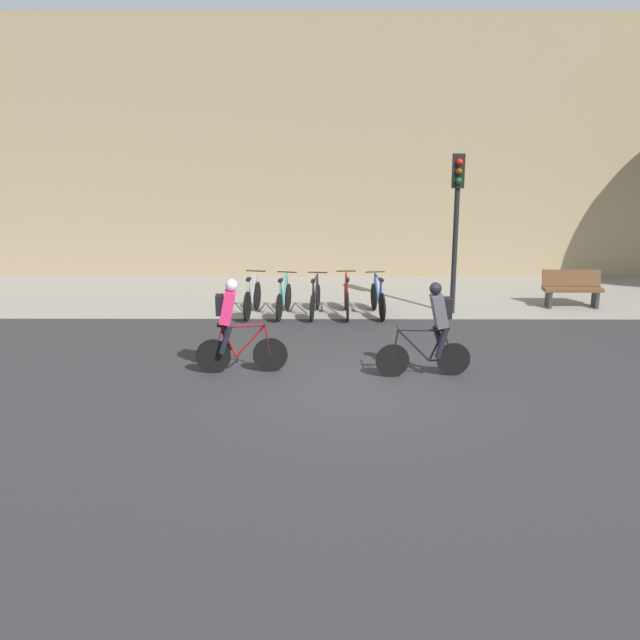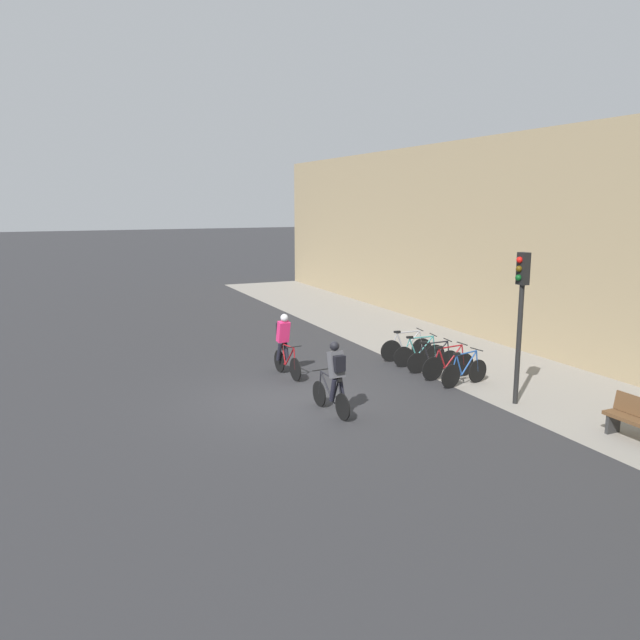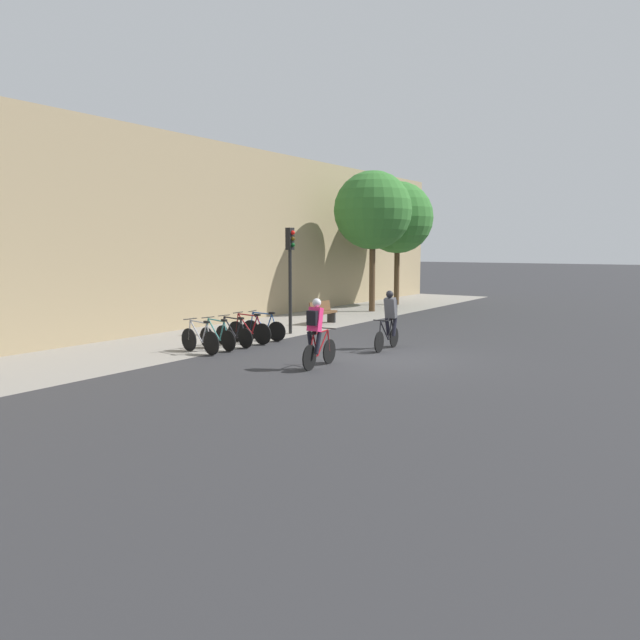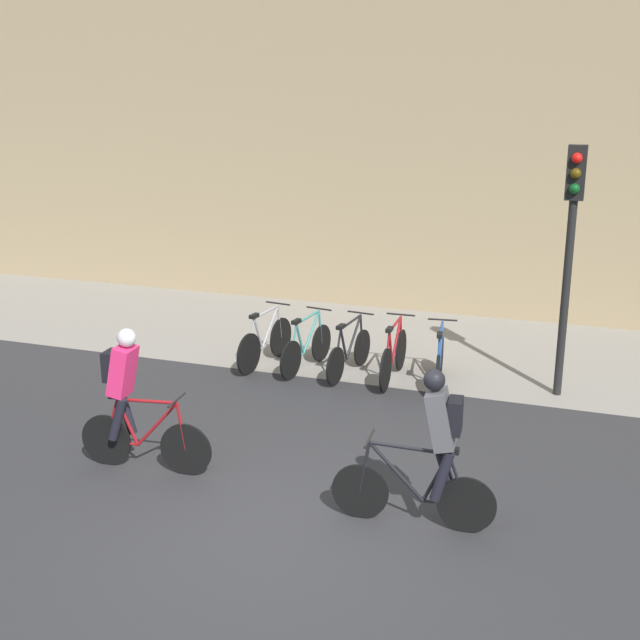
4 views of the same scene
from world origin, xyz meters
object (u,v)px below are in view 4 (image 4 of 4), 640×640
object	(u,v)px
cyclist_grey	(433,444)
parked_bike_2	(349,352)
parked_bike_0	(265,342)
parked_bike_1	(306,347)
parked_bike_3	(394,356)
parked_bike_4	(440,361)
traffic_light_pole	(571,227)
cyclist_pink	(129,395)

from	to	relation	value
cyclist_grey	parked_bike_2	size ratio (longest dim) A/B	1.06
parked_bike_0	parked_bike_2	world-z (taller)	parked_bike_0
parked_bike_1	cyclist_grey	bearing A→B (deg)	-55.01
parked_bike_3	parked_bike_2	bearing A→B (deg)	-179.92
parked_bike_2	parked_bike_3	bearing A→B (deg)	0.08
cyclist_grey	parked_bike_1	world-z (taller)	cyclist_grey
cyclist_grey	parked_bike_4	bearing A→B (deg)	100.05
parked_bike_2	traffic_light_pole	size ratio (longest dim) A/B	0.45
parked_bike_3	traffic_light_pole	world-z (taller)	traffic_light_pole
cyclist_pink	traffic_light_pole	size ratio (longest dim) A/B	0.48
parked_bike_2	traffic_light_pole	xyz separation A→B (m)	(3.22, 0.20, 2.17)
cyclist_grey	parked_bike_3	xyz separation A→B (m)	(-1.47, 4.19, -0.54)
parked_bike_1	traffic_light_pole	world-z (taller)	traffic_light_pole
cyclist_grey	parked_bike_2	xyz separation A→B (m)	(-2.20, 4.19, -0.57)
cyclist_grey	parked_bike_4	xyz separation A→B (m)	(-0.74, 4.19, -0.55)
parked_bike_3	parked_bike_4	xyz separation A→B (m)	(0.73, 0.00, -0.01)
cyclist_pink	parked_bike_2	bearing A→B (deg)	69.84
parked_bike_2	parked_bike_4	world-z (taller)	parked_bike_4
parked_bike_3	parked_bike_0	bearing A→B (deg)	179.99
parked_bike_3	cyclist_pink	bearing A→B (deg)	-118.74
cyclist_pink	cyclist_grey	size ratio (longest dim) A/B	1.01
parked_bike_4	parked_bike_0	bearing A→B (deg)	-180.00
parked_bike_2	parked_bike_3	distance (m)	0.73
cyclist_pink	traffic_light_pole	world-z (taller)	traffic_light_pole
parked_bike_1	parked_bike_3	distance (m)	1.46
parked_bike_1	parked_bike_4	size ratio (longest dim) A/B	1.01
parked_bike_0	parked_bike_1	world-z (taller)	parked_bike_0
cyclist_pink	parked_bike_0	distance (m)	4.06
parked_bike_2	traffic_light_pole	bearing A→B (deg)	3.55
parked_bike_0	parked_bike_4	xyz separation A→B (m)	(2.92, 0.00, -0.01)
cyclist_grey	parked_bike_0	size ratio (longest dim) A/B	1.04
parked_bike_4	parked_bike_3	bearing A→B (deg)	-179.96
cyclist_grey	traffic_light_pole	xyz separation A→B (m)	(1.02, 4.39, 1.60)
parked_bike_1	parked_bike_0	bearing A→B (deg)	179.94
parked_bike_1	traffic_light_pole	bearing A→B (deg)	2.88
cyclist_pink	parked_bike_1	world-z (taller)	cyclist_pink
parked_bike_1	parked_bike_4	world-z (taller)	parked_bike_4
parked_bike_0	parked_bike_2	size ratio (longest dim) A/B	1.03
parked_bike_0	parked_bike_3	xyz separation A→B (m)	(2.19, -0.00, -0.00)
cyclist_grey	parked_bike_3	bearing A→B (deg)	109.37
parked_bike_1	traffic_light_pole	size ratio (longest dim) A/B	0.44
parked_bike_3	parked_bike_4	world-z (taller)	parked_bike_3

